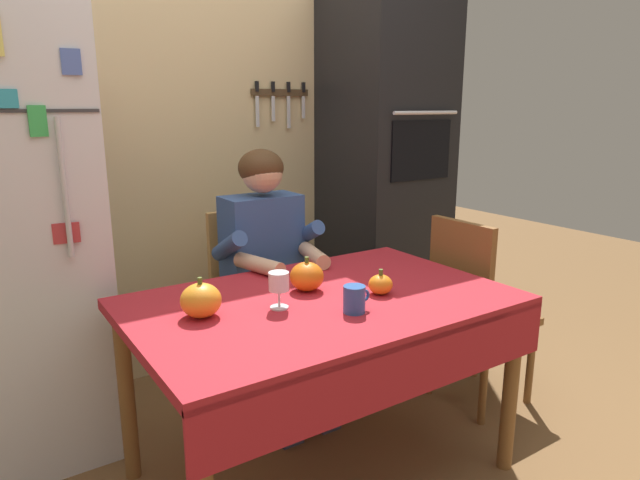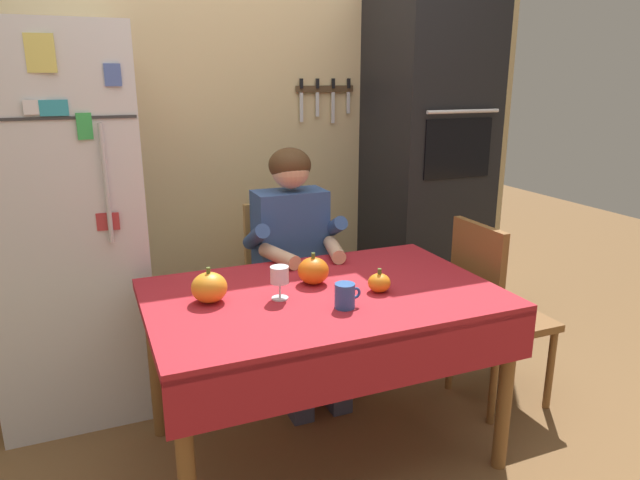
{
  "view_description": "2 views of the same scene",
  "coord_description": "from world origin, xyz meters",
  "px_view_note": "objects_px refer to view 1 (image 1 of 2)",
  "views": [
    {
      "loc": [
        -1.09,
        -1.53,
        1.44
      ],
      "look_at": [
        0.06,
        0.2,
        0.93
      ],
      "focal_mm": 31.18,
      "sensor_mm": 36.0,
      "label": 1
    },
    {
      "loc": [
        -0.85,
        -1.9,
        1.58
      ],
      "look_at": [
        0.04,
        0.23,
        0.92
      ],
      "focal_mm": 32.2,
      "sensor_mm": 36.0,
      "label": 2
    }
  ],
  "objects_px": {
    "wine_glass": "(279,283)",
    "dining_table": "(325,321)",
    "pumpkin_medium": "(306,277)",
    "seated_person": "(269,259)",
    "coffee_mug": "(355,299)",
    "chair_right_side": "(473,305)",
    "wall_oven": "(384,172)",
    "pumpkin_large": "(201,300)",
    "chair_behind_person": "(252,294)",
    "pumpkin_small": "(381,284)",
    "refrigerator": "(5,244)"
  },
  "relations": [
    {
      "from": "wine_glass",
      "to": "dining_table",
      "type": "bearing_deg",
      "value": -4.23
    },
    {
      "from": "dining_table",
      "to": "wine_glass",
      "type": "bearing_deg",
      "value": 175.77
    },
    {
      "from": "dining_table",
      "to": "pumpkin_medium",
      "type": "distance_m",
      "value": 0.19
    },
    {
      "from": "wine_glass",
      "to": "pumpkin_medium",
      "type": "distance_m",
      "value": 0.21
    },
    {
      "from": "seated_person",
      "to": "pumpkin_medium",
      "type": "xyz_separation_m",
      "value": [
        -0.1,
        -0.48,
        0.06
      ]
    },
    {
      "from": "seated_person",
      "to": "coffee_mug",
      "type": "bearing_deg",
      "value": -96.05
    },
    {
      "from": "seated_person",
      "to": "chair_right_side",
      "type": "bearing_deg",
      "value": -33.51
    },
    {
      "from": "wall_oven",
      "to": "pumpkin_large",
      "type": "relative_size",
      "value": 15.07
    },
    {
      "from": "seated_person",
      "to": "pumpkin_large",
      "type": "relative_size",
      "value": 8.93
    },
    {
      "from": "chair_behind_person",
      "to": "pumpkin_small",
      "type": "relative_size",
      "value": 9.51
    },
    {
      "from": "wall_oven",
      "to": "pumpkin_medium",
      "type": "relative_size",
      "value": 15.59
    },
    {
      "from": "chair_behind_person",
      "to": "pumpkin_medium",
      "type": "relative_size",
      "value": 6.91
    },
    {
      "from": "chair_behind_person",
      "to": "pumpkin_small",
      "type": "bearing_deg",
      "value": -82.35
    },
    {
      "from": "seated_person",
      "to": "pumpkin_medium",
      "type": "distance_m",
      "value": 0.49
    },
    {
      "from": "refrigerator",
      "to": "seated_person",
      "type": "height_order",
      "value": "refrigerator"
    },
    {
      "from": "seated_person",
      "to": "dining_table",
      "type": "bearing_deg",
      "value": -98.9
    },
    {
      "from": "dining_table",
      "to": "pumpkin_large",
      "type": "relative_size",
      "value": 10.04
    },
    {
      "from": "pumpkin_medium",
      "to": "seated_person",
      "type": "bearing_deg",
      "value": 78.3
    },
    {
      "from": "refrigerator",
      "to": "chair_behind_person",
      "type": "bearing_deg",
      "value": -4.95
    },
    {
      "from": "coffee_mug",
      "to": "refrigerator",
      "type": "bearing_deg",
      "value": 132.58
    },
    {
      "from": "refrigerator",
      "to": "pumpkin_large",
      "type": "height_order",
      "value": "refrigerator"
    },
    {
      "from": "coffee_mug",
      "to": "wine_glass",
      "type": "xyz_separation_m",
      "value": [
        -0.2,
        0.18,
        0.04
      ]
    },
    {
      "from": "pumpkin_small",
      "to": "wine_glass",
      "type": "bearing_deg",
      "value": 168.47
    },
    {
      "from": "dining_table",
      "to": "wine_glass",
      "type": "xyz_separation_m",
      "value": [
        -0.19,
        0.01,
        0.18
      ]
    },
    {
      "from": "coffee_mug",
      "to": "pumpkin_medium",
      "type": "bearing_deg",
      "value": 93.58
    },
    {
      "from": "refrigerator",
      "to": "chair_right_side",
      "type": "height_order",
      "value": "refrigerator"
    },
    {
      "from": "wine_glass",
      "to": "pumpkin_small",
      "type": "xyz_separation_m",
      "value": [
        0.4,
        -0.08,
        -0.05
      ]
    },
    {
      "from": "seated_person",
      "to": "chair_behind_person",
      "type": "bearing_deg",
      "value": 90.0
    },
    {
      "from": "refrigerator",
      "to": "chair_right_side",
      "type": "bearing_deg",
      "value": -23.72
    },
    {
      "from": "refrigerator",
      "to": "chair_behind_person",
      "type": "relative_size",
      "value": 1.94
    },
    {
      "from": "chair_right_side",
      "to": "pumpkin_small",
      "type": "relative_size",
      "value": 9.51
    },
    {
      "from": "pumpkin_large",
      "to": "wine_glass",
      "type": "bearing_deg",
      "value": -16.01
    },
    {
      "from": "dining_table",
      "to": "refrigerator",
      "type": "bearing_deg",
      "value": 137.09
    },
    {
      "from": "pumpkin_small",
      "to": "refrigerator",
      "type": "bearing_deg",
      "value": 140.68
    },
    {
      "from": "chair_behind_person",
      "to": "wine_glass",
      "type": "bearing_deg",
      "value": -109.74
    },
    {
      "from": "wall_oven",
      "to": "chair_right_side",
      "type": "height_order",
      "value": "wall_oven"
    },
    {
      "from": "refrigerator",
      "to": "wine_glass",
      "type": "distance_m",
      "value": 1.16
    },
    {
      "from": "pumpkin_large",
      "to": "chair_right_side",
      "type": "bearing_deg",
      "value": -0.78
    },
    {
      "from": "chair_behind_person",
      "to": "coffee_mug",
      "type": "height_order",
      "value": "chair_behind_person"
    },
    {
      "from": "chair_right_side",
      "to": "pumpkin_medium",
      "type": "relative_size",
      "value": 6.91
    },
    {
      "from": "chair_right_side",
      "to": "pumpkin_small",
      "type": "height_order",
      "value": "chair_right_side"
    },
    {
      "from": "wall_oven",
      "to": "wine_glass",
      "type": "relative_size",
      "value": 15.85
    },
    {
      "from": "pumpkin_medium",
      "to": "wall_oven",
      "type": "bearing_deg",
      "value": 37.15
    },
    {
      "from": "refrigerator",
      "to": "seated_person",
      "type": "relative_size",
      "value": 1.45
    },
    {
      "from": "wall_oven",
      "to": "chair_behind_person",
      "type": "height_order",
      "value": "wall_oven"
    },
    {
      "from": "seated_person",
      "to": "chair_right_side",
      "type": "relative_size",
      "value": 1.34
    },
    {
      "from": "wine_glass",
      "to": "pumpkin_medium",
      "type": "xyz_separation_m",
      "value": [
        0.18,
        0.11,
        -0.04
      ]
    },
    {
      "from": "pumpkin_large",
      "to": "coffee_mug",
      "type": "bearing_deg",
      "value": -28.94
    },
    {
      "from": "wine_glass",
      "to": "pumpkin_medium",
      "type": "relative_size",
      "value": 0.98
    },
    {
      "from": "refrigerator",
      "to": "dining_table",
      "type": "bearing_deg",
      "value": -42.91
    }
  ]
}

